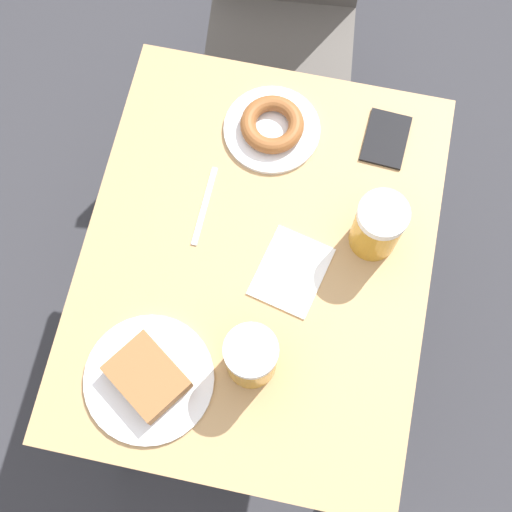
% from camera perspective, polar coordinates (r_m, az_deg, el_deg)
% --- Properties ---
extents(ground_plane, '(8.00, 8.00, 0.00)m').
position_cam_1_polar(ground_plane, '(2.15, 0.00, -6.40)').
color(ground_plane, '#333338').
extents(table, '(0.70, 0.88, 0.75)m').
position_cam_1_polar(table, '(1.50, 0.00, -1.17)').
color(table, tan).
rests_on(table, ground_plane).
extents(chair, '(0.44, 0.44, 0.89)m').
position_cam_1_polar(chair, '(1.99, 2.17, 19.62)').
color(chair, '#514C47').
rests_on(chair, ground_plane).
extents(plate_with_cake, '(0.25, 0.25, 0.05)m').
position_cam_1_polar(plate_with_cake, '(1.37, -8.63, -9.63)').
color(plate_with_cake, silver).
rests_on(plate_with_cake, table).
extents(plate_with_donut, '(0.21, 0.21, 0.04)m').
position_cam_1_polar(plate_with_donut, '(1.52, 1.29, 10.32)').
color(plate_with_donut, silver).
rests_on(plate_with_donut, table).
extents(beer_mug_left, '(0.10, 0.10, 0.15)m').
position_cam_1_polar(beer_mug_left, '(1.39, 9.73, 2.36)').
color(beer_mug_left, '#C68C23').
rests_on(beer_mug_left, table).
extents(beer_mug_center, '(0.10, 0.10, 0.15)m').
position_cam_1_polar(beer_mug_center, '(1.30, -0.39, -8.09)').
color(beer_mug_center, '#C68C23').
rests_on(beer_mug_center, table).
extents(napkin_folded, '(0.16, 0.18, 0.00)m').
position_cam_1_polar(napkin_folded, '(1.42, 2.85, -1.25)').
color(napkin_folded, white).
rests_on(napkin_folded, table).
extents(fork, '(0.02, 0.18, 0.00)m').
position_cam_1_polar(fork, '(1.46, -4.13, 4.04)').
color(fork, silver).
rests_on(fork, table).
extents(passport_near_edge, '(0.10, 0.13, 0.01)m').
position_cam_1_polar(passport_near_edge, '(1.55, 10.36, 9.22)').
color(passport_near_edge, black).
rests_on(passport_near_edge, table).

